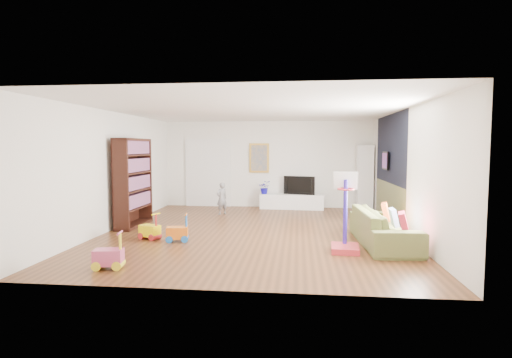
# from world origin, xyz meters

# --- Properties ---
(floor) EXTENTS (6.50, 7.50, 0.00)m
(floor) POSITION_xyz_m (0.00, 0.00, 0.00)
(floor) COLOR brown
(floor) RESTS_ON ground
(ceiling) EXTENTS (6.50, 7.50, 0.00)m
(ceiling) POSITION_xyz_m (0.00, 0.00, 2.70)
(ceiling) COLOR white
(ceiling) RESTS_ON ground
(wall_back) EXTENTS (6.50, 0.00, 2.70)m
(wall_back) POSITION_xyz_m (0.00, 3.75, 1.35)
(wall_back) COLOR white
(wall_back) RESTS_ON ground
(wall_front) EXTENTS (6.50, 0.00, 2.70)m
(wall_front) POSITION_xyz_m (0.00, -3.75, 1.35)
(wall_front) COLOR silver
(wall_front) RESTS_ON ground
(wall_left) EXTENTS (0.00, 7.50, 2.70)m
(wall_left) POSITION_xyz_m (-3.25, 0.00, 1.35)
(wall_left) COLOR silver
(wall_left) RESTS_ON ground
(wall_right) EXTENTS (0.00, 7.50, 2.70)m
(wall_right) POSITION_xyz_m (3.25, 0.00, 1.35)
(wall_right) COLOR silver
(wall_right) RESTS_ON ground
(navy_accent) EXTENTS (0.01, 3.20, 1.70)m
(navy_accent) POSITION_xyz_m (3.23, 1.40, 1.85)
(navy_accent) COLOR black
(navy_accent) RESTS_ON wall_right
(olive_wainscot) EXTENTS (0.01, 3.20, 1.00)m
(olive_wainscot) POSITION_xyz_m (3.23, 1.40, 0.50)
(olive_wainscot) COLOR brown
(olive_wainscot) RESTS_ON wall_right
(doorway) EXTENTS (1.45, 0.06, 2.10)m
(doorway) POSITION_xyz_m (-1.90, 3.71, 1.05)
(doorway) COLOR white
(doorway) RESTS_ON ground
(painting_back) EXTENTS (0.62, 0.06, 0.92)m
(painting_back) POSITION_xyz_m (-0.25, 3.71, 1.55)
(painting_back) COLOR gold
(painting_back) RESTS_ON wall_back
(artwork_right) EXTENTS (0.04, 0.56, 0.46)m
(artwork_right) POSITION_xyz_m (3.17, 1.60, 1.55)
(artwork_right) COLOR #7F3F8C
(artwork_right) RESTS_ON wall_right
(media_console) EXTENTS (1.96, 0.59, 0.45)m
(media_console) POSITION_xyz_m (0.79, 3.40, 0.23)
(media_console) COLOR white
(media_console) RESTS_ON ground
(tall_cabinet) EXTENTS (0.46, 0.46, 1.95)m
(tall_cabinet) POSITION_xyz_m (2.97, 3.47, 0.97)
(tall_cabinet) COLOR white
(tall_cabinet) RESTS_ON ground
(bookshelf) EXTENTS (0.39, 1.44, 2.10)m
(bookshelf) POSITION_xyz_m (-2.95, 0.34, 1.05)
(bookshelf) COLOR black
(bookshelf) RESTS_ON ground
(sofa) EXTENTS (1.01, 2.34, 0.67)m
(sofa) POSITION_xyz_m (2.63, -0.93, 0.34)
(sofa) COLOR olive
(sofa) RESTS_ON ground
(basketball_hoop) EXTENTS (0.54, 0.64, 1.45)m
(basketball_hoop) POSITION_xyz_m (1.83, -1.56, 0.72)
(basketball_hoop) COLOR red
(basketball_hoop) RESTS_ON ground
(ride_on_yellow) EXTENTS (0.47, 0.39, 0.54)m
(ride_on_yellow) POSITION_xyz_m (-2.05, -0.98, 0.27)
(ride_on_yellow) COLOR yellow
(ride_on_yellow) RESTS_ON ground
(ride_on_orange) EXTENTS (0.46, 0.34, 0.56)m
(ride_on_orange) POSITION_xyz_m (-1.42, -1.13, 0.28)
(ride_on_orange) COLOR orange
(ride_on_orange) RESTS_ON ground
(ride_on_pink) EXTENTS (0.47, 0.33, 0.58)m
(ride_on_pink) POSITION_xyz_m (-1.94, -2.99, 0.29)
(ride_on_pink) COLOR #CD4B77
(ride_on_pink) RESTS_ON ground
(child) EXTENTS (0.39, 0.38, 0.90)m
(child) POSITION_xyz_m (-1.16, 2.18, 0.45)
(child) COLOR gray
(child) RESTS_ON ground
(tv) EXTENTS (0.97, 0.40, 0.56)m
(tv) POSITION_xyz_m (1.04, 3.46, 0.73)
(tv) COLOR black
(tv) RESTS_ON media_console
(vase_plant) EXTENTS (0.43, 0.39, 0.41)m
(vase_plant) POSITION_xyz_m (-0.05, 3.38, 0.66)
(vase_plant) COLOR #100B99
(vase_plant) RESTS_ON media_console
(pillow_left) EXTENTS (0.20, 0.43, 0.41)m
(pillow_left) POSITION_xyz_m (2.85, -1.58, 0.53)
(pillow_left) COLOR #BF243E
(pillow_left) RESTS_ON sofa
(pillow_center) EXTENTS (0.10, 0.35, 0.35)m
(pillow_center) POSITION_xyz_m (2.82, -0.92, 0.53)
(pillow_center) COLOR silver
(pillow_center) RESTS_ON sofa
(pillow_right) EXTENTS (0.19, 0.40, 0.38)m
(pillow_right) POSITION_xyz_m (2.81, -0.27, 0.53)
(pillow_right) COLOR #CC4F1F
(pillow_right) RESTS_ON sofa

